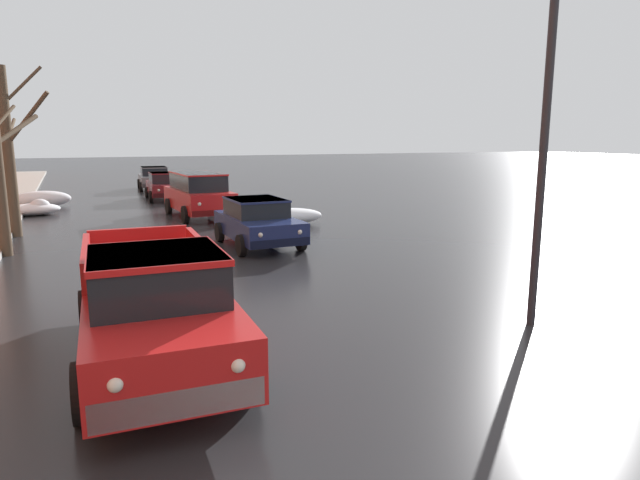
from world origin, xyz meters
The scene contains 10 objects.
snow_bank_near_corner_left centered at (-4.08, 26.41, 0.27)m, with size 2.06×1.26×0.68m.
snow_bank_mid_block_left centered at (-3.93, 29.27, 0.37)m, with size 2.50×1.08×0.77m.
snow_bank_near_corner_right centered at (4.41, 19.39, 0.32)m, with size 3.19×1.16×0.65m.
bare_tree_far_down_block centered at (-4.41, 21.06, 2.91)m, with size 3.11×2.90×5.50m.
pickup_truck_red_approaching_near_lane centered at (-1.74, 8.47, 0.88)m, with size 2.30×5.44×1.76m.
sedan_darkblue_parked_kerbside_close centered at (2.35, 16.17, 0.75)m, with size 1.96×3.87×1.42m.
suv_red_parked_kerbside_mid centered at (2.06, 22.94, 0.99)m, with size 2.19×4.80×1.82m.
sedan_maroon_parked_far_down_block centered at (1.92, 30.15, 0.75)m, with size 2.10×3.93×1.42m.
sedan_grey_queued_behind_truck centered at (2.20, 36.25, 0.75)m, with size 2.15×4.14×1.42m.
street_lamp_post centered at (4.44, 7.41, 3.71)m, with size 0.44×0.24×6.70m.
Camera 1 is at (-2.72, 0.69, 3.21)m, focal length 30.62 mm.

